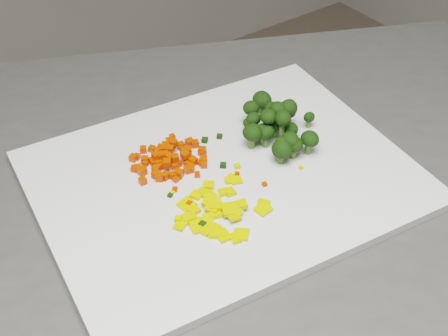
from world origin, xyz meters
TOP-DOWN VIEW (x-y plane):
  - cutting_board at (0.16, 0.42)m, footprint 0.46×0.38m
  - carrot_pile at (0.12, 0.48)m, footprint 0.10×0.10m
  - pepper_pile at (0.12, 0.38)m, footprint 0.11×0.11m
  - broccoli_pile at (0.27, 0.44)m, footprint 0.11×0.11m
  - carrot_cube_0 at (0.14, 0.46)m, footprint 0.01×0.01m
  - carrot_cube_1 at (0.11, 0.45)m, footprint 0.01×0.01m
  - carrot_cube_2 at (0.12, 0.47)m, footprint 0.01×0.01m
  - carrot_cube_3 at (0.13, 0.48)m, footprint 0.01×0.01m
  - carrot_cube_4 at (0.15, 0.49)m, footprint 0.01×0.01m
  - carrot_cube_5 at (0.11, 0.48)m, footprint 0.01×0.01m
  - carrot_cube_6 at (0.12, 0.48)m, footprint 0.01×0.01m
  - carrot_cube_7 at (0.10, 0.45)m, footprint 0.01×0.01m
  - carrot_cube_8 at (0.13, 0.45)m, footprint 0.01×0.01m
  - carrot_cube_9 at (0.13, 0.46)m, footprint 0.01×0.01m
  - carrot_cube_10 at (0.13, 0.50)m, footprint 0.01×0.01m
  - carrot_cube_11 at (0.14, 0.46)m, footprint 0.01×0.01m
  - carrot_cube_12 at (0.14, 0.46)m, footprint 0.01×0.01m
  - carrot_cube_13 at (0.11, 0.47)m, footprint 0.01×0.01m
  - carrot_cube_14 at (0.10, 0.45)m, footprint 0.01×0.01m
  - carrot_cube_15 at (0.11, 0.51)m, footprint 0.01×0.01m
  - carrot_cube_16 at (0.11, 0.48)m, footprint 0.01×0.01m
  - carrot_cube_17 at (0.11, 0.48)m, footprint 0.01×0.01m
  - carrot_cube_18 at (0.16, 0.47)m, footprint 0.01×0.01m
  - carrot_cube_19 at (0.12, 0.51)m, footprint 0.01×0.01m
  - carrot_cube_20 at (0.15, 0.49)m, footprint 0.01×0.01m
  - carrot_cube_21 at (0.11, 0.48)m, footprint 0.01×0.01m
  - carrot_cube_22 at (0.13, 0.49)m, footprint 0.01×0.01m
  - carrot_cube_23 at (0.12, 0.50)m, footprint 0.01×0.01m
  - carrot_cube_24 at (0.14, 0.47)m, footprint 0.01×0.01m
  - carrot_cube_25 at (0.14, 0.46)m, footprint 0.01×0.01m
  - carrot_cube_26 at (0.16, 0.46)m, footprint 0.01×0.01m
  - carrot_cube_27 at (0.15, 0.51)m, footprint 0.01×0.01m
  - carrot_cube_28 at (0.12, 0.48)m, footprint 0.01×0.01m
  - carrot_cube_29 at (0.14, 0.46)m, footprint 0.01×0.01m
  - carrot_cube_30 at (0.12, 0.48)m, footprint 0.01×0.01m
  - carrot_cube_31 at (0.14, 0.49)m, footprint 0.01×0.01m
  - carrot_cube_32 at (0.12, 0.50)m, footprint 0.01×0.01m
  - carrot_cube_33 at (0.15, 0.44)m, footprint 0.01×0.01m
  - carrot_cube_34 at (0.10, 0.48)m, footprint 0.01×0.01m
  - carrot_cube_35 at (0.16, 0.48)m, footprint 0.01×0.01m
  - carrot_cube_36 at (0.09, 0.50)m, footprint 0.01×0.01m
  - carrot_cube_37 at (0.15, 0.48)m, footprint 0.01×0.01m
  - carrot_cube_38 at (0.12, 0.47)m, footprint 0.01×0.01m
  - carrot_cube_39 at (0.14, 0.45)m, footprint 0.01×0.01m
  - carrot_cube_40 at (0.10, 0.49)m, footprint 0.01×0.01m
  - carrot_cube_41 at (0.14, 0.47)m, footprint 0.01×0.01m
  - carrot_cube_42 at (0.10, 0.49)m, footprint 0.01×0.01m
  - carrot_cube_43 at (0.15, 0.45)m, footprint 0.01×0.01m
  - carrot_cube_44 at (0.10, 0.47)m, footprint 0.01×0.01m
  - carrot_cube_45 at (0.13, 0.45)m, footprint 0.01×0.01m
  - carrot_cube_46 at (0.12, 0.49)m, footprint 0.01×0.01m
  - carrot_cube_47 at (0.12, 0.46)m, footprint 0.01×0.01m
  - carrot_cube_48 at (0.15, 0.45)m, footprint 0.01×0.01m
  - carrot_cube_49 at (0.12, 0.49)m, footprint 0.01×0.01m
  - carrot_cube_50 at (0.08, 0.48)m, footprint 0.01×0.01m
  - carrot_cube_51 at (0.12, 0.47)m, footprint 0.01×0.01m
  - carrot_cube_52 at (0.08, 0.46)m, footprint 0.01×0.01m
  - carrot_cube_53 at (0.08, 0.48)m, footprint 0.01×0.01m
  - carrot_cube_54 at (0.16, 0.49)m, footprint 0.01×0.01m
  - carrot_cube_55 at (0.15, 0.48)m, footprint 0.01×0.01m
  - carrot_cube_56 at (0.11, 0.44)m, footprint 0.01×0.01m
  - carrot_cube_57 at (0.14, 0.51)m, footprint 0.01×0.01m
  - carrot_cube_58 at (0.09, 0.46)m, footprint 0.01×0.01m
  - carrot_cube_59 at (0.08, 0.49)m, footprint 0.01×0.01m
  - carrot_cube_60 at (0.13, 0.43)m, footprint 0.01×0.01m
  - carrot_cube_61 at (0.13, 0.50)m, footprint 0.01×0.01m
  - carrot_cube_62 at (0.12, 0.45)m, footprint 0.01×0.01m
  - carrot_cube_63 at (0.12, 0.48)m, footprint 0.01×0.01m
  - carrot_cube_64 at (0.12, 0.48)m, footprint 0.01×0.01m
  - carrot_cube_65 at (0.09, 0.50)m, footprint 0.01×0.01m
  - carrot_cube_66 at (0.09, 0.49)m, footprint 0.01×0.01m
  - carrot_cube_67 at (0.09, 0.46)m, footprint 0.01×0.01m
  - carrot_cube_68 at (0.11, 0.46)m, footprint 0.01×0.01m
  - carrot_cube_69 at (0.13, 0.45)m, footprint 0.01×0.01m
  - carrot_cube_70 at (0.11, 0.48)m, footprint 0.01×0.01m
  - pepper_chunk_0 at (0.14, 0.39)m, footprint 0.02×0.02m
  - pepper_chunk_1 at (0.16, 0.34)m, footprint 0.02×0.02m
  - pepper_chunk_2 at (0.10, 0.37)m, footprint 0.02×0.02m
  - pepper_chunk_3 at (0.13, 0.36)m, footprint 0.02×0.02m
  - pepper_chunk_4 at (0.12, 0.39)m, footprint 0.02×0.02m
  - pepper_chunk_5 at (0.10, 0.37)m, footprint 0.01×0.02m
  - pepper_chunk_6 at (0.14, 0.41)m, footprint 0.02×0.02m
  - pepper_chunk_7 at (0.17, 0.41)m, footprint 0.02×0.02m
  - pepper_chunk_8 at (0.10, 0.39)m, footprint 0.01×0.01m
  - pepper_chunk_9 at (0.12, 0.38)m, footprint 0.02×0.02m
  - pepper_chunk_10 at (0.13, 0.40)m, footprint 0.02×0.02m
  - pepper_chunk_11 at (0.17, 0.40)m, footprint 0.02×0.02m
  - pepper_chunk_12 at (0.09, 0.38)m, footprint 0.02×0.02m
  - pepper_chunk_13 at (0.12, 0.39)m, footprint 0.03×0.03m
  - pepper_chunk_14 at (0.09, 0.36)m, footprint 0.02×0.02m
  - pepper_chunk_15 at (0.12, 0.38)m, footprint 0.02×0.02m
  - pepper_chunk_16 at (0.13, 0.36)m, footprint 0.02×0.02m
  - pepper_chunk_17 at (0.10, 0.35)m, footprint 0.02×0.02m
  - pepper_chunk_18 at (0.12, 0.38)m, footprint 0.02×0.02m
  - pepper_chunk_19 at (0.12, 0.38)m, footprint 0.02×0.02m
  - pepper_chunk_20 at (0.15, 0.39)m, footprint 0.01×0.02m
  - pepper_chunk_21 at (0.11, 0.37)m, footprint 0.02×0.02m
  - pepper_chunk_22 at (0.11, 0.33)m, footprint 0.01×0.02m
  - pepper_chunk_23 at (0.12, 0.41)m, footprint 0.02×0.02m
  - pepper_chunk_24 at (0.17, 0.35)m, footprint 0.02×0.02m
  - pepper_chunk_25 at (0.09, 0.36)m, footprint 0.02×0.02m
  - pepper_chunk_26 at (0.08, 0.38)m, footprint 0.02×0.02m
  - pepper_chunk_27 at (0.16, 0.40)m, footprint 0.02×0.02m
  - pepper_chunk_28 at (0.10, 0.40)m, footprint 0.02×0.02m
  - pepper_chunk_29 at (0.10, 0.36)m, footprint 0.01×0.02m
  - pepper_chunk_30 at (0.10, 0.34)m, footprint 0.02×0.02m
  - pepper_chunk_31 at (0.12, 0.33)m, footprint 0.02×0.02m
  - pepper_chunk_32 at (0.10, 0.34)m, footprint 0.01×0.02m
  - pepper_chunk_33 at (0.13, 0.35)m, footprint 0.01×0.01m
  - pepper_chunk_34 at (0.13, 0.40)m, footprint 0.02×0.01m
  - pepper_chunk_35 at (0.14, 0.36)m, footprint 0.02×0.02m
  - broccoli_floret_0 at (0.24, 0.44)m, footprint 0.03×0.03m
  - broccoli_floret_1 at (0.26, 0.44)m, footprint 0.03×0.03m
  - broccoli_floret_2 at (0.27, 0.47)m, footprint 0.03×0.03m
  - broccoli_floret_3 at (0.24, 0.44)m, footprint 0.03×0.03m
  - broccoli_floret_4 at (0.23, 0.40)m, footprint 0.02×0.02m
  - broccoli_floret_5 at (0.27, 0.39)m, footprint 0.03×0.03m
  - broccoli_floret_6 at (0.22, 0.44)m, footprint 0.03×0.03m
  - broccoli_floret_7 at (0.24, 0.46)m, footprint 0.03×0.03m
  - broccoli_floret_8 at (0.27, 0.42)m, footprint 0.03×0.03m
  - broccoli_floret_9 at (0.27, 0.47)m, footprint 0.03×0.03m
  - broccoli_floret_10 at (0.28, 0.44)m, footprint 0.03×0.03m
  - broccoli_floret_11 at (0.23, 0.46)m, footprint 0.02×0.02m
  - broccoli_floret_12 at (0.24, 0.43)m, footprint 0.03×0.03m
  - broccoli_floret_13 at (0.23, 0.40)m, footprint 0.03×0.03m
  - broccoli_floret_14 at (0.26, 0.45)m, footprint 0.03×0.03m
  - broccoli_floret_15 at (0.25, 0.48)m, footprint 0.03×0.03m
  - broccoli_floret_16 at (0.30, 0.43)m, footprint 0.02×0.02m
  - broccoli_floret_17 at (0.29, 0.45)m, footprint 0.02×0.02m
  - broccoli_floret_18 at (0.27, 0.44)m, footprint 0.03×0.03m
  - broccoli_floret_19 at (0.25, 0.43)m, footprint 0.03×0.03m
  - broccoli_floret_20 at (0.28, 0.49)m, footprint 0.03×0.03m
  - broccoli_floret_21 at (0.25, 0.40)m, footprint 0.03×0.03m
  - broccoli_floret_22 at (0.25, 0.40)m, footprint 0.03×0.03m
  - stray_bit_0 at (0.10, 0.43)m, footprint 0.01×0.01m
  - stray_bit_1 at (0.09, 0.42)m, footprint 0.01×0.01m
  - stray_bit_2 at (0.17, 0.43)m, footprint 0.01×0.01m
  - stray_bit_3 at (0.12, 0.45)m, footprint 0.01×0.01m
  - stray_bit_4 at (0.08, 0.39)m, footprint 0.01×0.01m
  - stray_bit_5 at (0.09, 0.36)m, footprint 0.01×0.01m
  - stray_bit_6 at (0.10, 0.40)m, footprint 0.01×0.01m
  - stray_bit_7 at (0.18, 0.48)m, footprint 0.01×0.01m
  - stray_bit_8 at (0.18, 0.42)m, footprint 0.01×0.01m
  - stray_bit_9 at (0.20, 0.48)m, footprint 0.01×0.01m
  - stray_bit_10 at (0.09, 0.43)m, footprint 0.01×0.01m
  - stray_bit_11 at (0.19, 0.38)m, footprint 0.01×0.01m
  - stray_bit_12 at (0.11, 0.44)m, footprint 0.01×0.01m
  - stray_bit_13 at (0.16, 0.41)m, footprint 0.01×0.01m
  - stray_bit_14 at (0.17, 0.41)m, footprint 0.01×0.01m
  - stray_bit_15 at (0.24, 0.37)m, footprint 0.01×0.01m

SIDE VIEW (x-z plane):
  - cutting_board at x=0.16m, z-range 0.90..0.91m
  - pepper_chunk_7 at x=0.17m, z-range 0.91..0.92m
  - pepper_chunk_24 at x=0.17m, z-range 0.91..0.92m
  - pepper_chunk_22 at x=0.11m, z-range 0.91..0.92m
  - pepper_chunk_31 at x=0.12m, z-range 0.91..0.92m
  - stray_bit_10 at x=0.09m, z-range 0.91..0.91m
  - stray_bit_15 at x=0.24m, z-range 0.91..0.91m
  - pepper_chunk_9 at x=0.12m, z-range 0.91..0.92m
  - stray_bit_13 at x=0.16m, z-range 0.91..0.91m
  - pepper_chunk_17 at x=0.10m, z-range 0.91..0.92m
  - pepper_chunk_26 at x=0.08m, z-range 0.91..0.92m
  - pepper_chunk_11 at x=0.17m, z-range 0.91..0.92m
  - stray_bit_1 at x=0.09m, z-range 0.91..0.91m
  - pepper_chunk_5 at x=0.10m, z-range 0.91..0.92m
  - pepper_chunk_28 at x=0.10m, z-range 0.91..0.92m
  - pepper_chunk_23 at x=0.12m, z-range 0.91..0.92m
  - stray_bit_11 at x=0.19m, z-range 0.91..0.92m
  - pepper_chunk_0 at x=0.14m, z-range 0.91..0.92m
  - pepper_chunk_29 at x=0.10m, z-range 0.91..0.92m
  - pepper_chunk_20 at x=0.15m, z-range 0.91..0.92m
  - stray_bit_14 at x=0.17m, z-range 0.91..0.92m
  - pepper_chunk_27 at x=0.16m, z-range 0.91..0.92m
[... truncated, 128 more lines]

